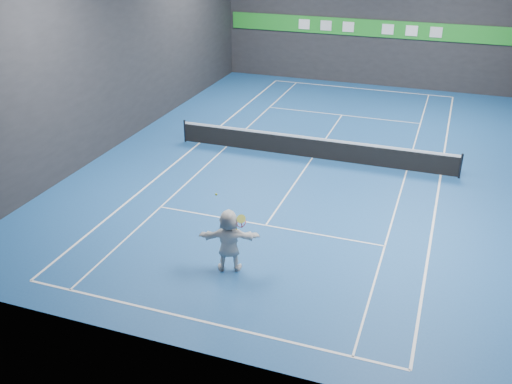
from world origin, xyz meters
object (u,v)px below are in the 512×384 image
(player, at_px, (229,240))
(tennis_racket, at_px, (241,223))
(tennis_ball, at_px, (216,194))
(tennis_net, at_px, (313,147))

(player, height_order, tennis_racket, player)
(tennis_ball, height_order, tennis_racket, tennis_ball)
(player, distance_m, tennis_ball, 1.52)
(tennis_ball, bearing_deg, tennis_net, 86.66)
(player, height_order, tennis_ball, tennis_ball)
(player, xyz_separation_m, tennis_net, (0.18, 9.32, -0.46))
(player, distance_m, tennis_net, 9.33)
(tennis_racket, bearing_deg, player, -172.58)
(player, bearing_deg, tennis_racket, 169.34)
(player, xyz_separation_m, tennis_racket, (0.37, 0.05, 0.64))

